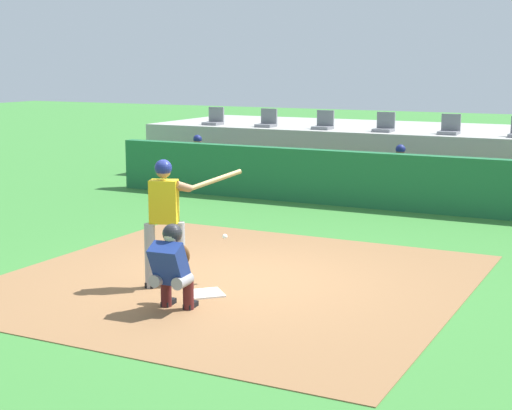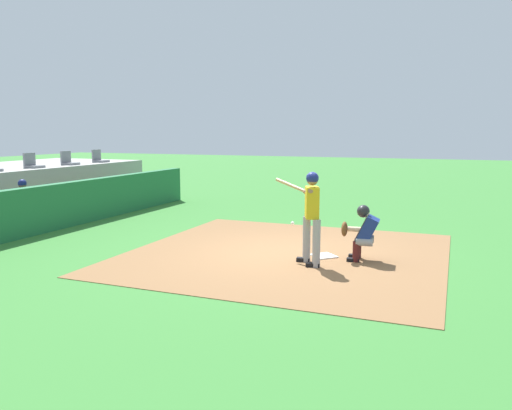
# 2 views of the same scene
# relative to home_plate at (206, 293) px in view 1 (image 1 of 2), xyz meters

# --- Properties ---
(ground_plane) EXTENTS (80.00, 80.00, 0.00)m
(ground_plane) POSITION_rel_home_plate_xyz_m (0.00, 0.80, -0.02)
(ground_plane) COLOR #387A33
(dirt_infield) EXTENTS (6.40, 6.40, 0.01)m
(dirt_infield) POSITION_rel_home_plate_xyz_m (0.00, 0.80, -0.02)
(dirt_infield) COLOR olive
(dirt_infield) RESTS_ON ground
(home_plate) EXTENTS (0.62, 0.62, 0.02)m
(home_plate) POSITION_rel_home_plate_xyz_m (0.00, 0.00, 0.00)
(home_plate) COLOR white
(home_plate) RESTS_ON dirt_infield
(batter_at_plate) EXTENTS (0.96, 1.19, 1.80)m
(batter_at_plate) POSITION_rel_home_plate_xyz_m (-0.68, 0.10, 1.01)
(batter_at_plate) COLOR #99999E
(batter_at_plate) RESTS_ON ground
(catcher_crouched) EXTENTS (0.51, 1.81, 1.13)m
(catcher_crouched) POSITION_rel_home_plate_xyz_m (-0.02, -0.77, 0.58)
(catcher_crouched) COLOR gray
(catcher_crouched) RESTS_ON ground
(dugout_wall) EXTENTS (13.00, 0.30, 1.20)m
(dugout_wall) POSITION_rel_home_plate_xyz_m (0.00, 7.30, 0.58)
(dugout_wall) COLOR #1E6638
(dugout_wall) RESTS_ON ground
(dugout_bench) EXTENTS (11.80, 0.44, 0.45)m
(dugout_bench) POSITION_rel_home_plate_xyz_m (0.00, 8.30, 0.20)
(dugout_bench) COLOR olive
(dugout_bench) RESTS_ON ground
(dugout_player_0) EXTENTS (0.49, 0.70, 1.30)m
(dugout_player_0) POSITION_rel_home_plate_xyz_m (-5.08, 8.14, 0.65)
(dugout_player_0) COLOR #939399
(dugout_player_0) RESTS_ON ground
(dugout_player_1) EXTENTS (0.49, 0.70, 1.30)m
(dugout_player_1) POSITION_rel_home_plate_xyz_m (0.19, 8.14, 0.65)
(dugout_player_1) COLOR #939399
(dugout_player_1) RESTS_ON ground
(stands_platform) EXTENTS (15.00, 4.40, 1.40)m
(stands_platform) POSITION_rel_home_plate_xyz_m (0.00, 11.70, 0.68)
(stands_platform) COLOR #9E9E99
(stands_platform) RESTS_ON ground
(stadium_seat_0) EXTENTS (0.46, 0.46, 0.48)m
(stadium_seat_0) POSITION_rel_home_plate_xyz_m (-5.69, 10.18, 1.51)
(stadium_seat_0) COLOR slate
(stadium_seat_0) RESTS_ON stands_platform
(stadium_seat_1) EXTENTS (0.46, 0.46, 0.48)m
(stadium_seat_1) POSITION_rel_home_plate_xyz_m (-4.06, 10.18, 1.51)
(stadium_seat_1) COLOR slate
(stadium_seat_1) RESTS_ON stands_platform
(stadium_seat_2) EXTENTS (0.46, 0.46, 0.48)m
(stadium_seat_2) POSITION_rel_home_plate_xyz_m (-2.44, 10.18, 1.51)
(stadium_seat_2) COLOR slate
(stadium_seat_2) RESTS_ON stands_platform
(stadium_seat_3) EXTENTS (0.46, 0.46, 0.48)m
(stadium_seat_3) POSITION_rel_home_plate_xyz_m (-0.81, 10.18, 1.51)
(stadium_seat_3) COLOR slate
(stadium_seat_3) RESTS_ON stands_platform
(stadium_seat_4) EXTENTS (0.46, 0.46, 0.48)m
(stadium_seat_4) POSITION_rel_home_plate_xyz_m (0.81, 10.18, 1.51)
(stadium_seat_4) COLOR slate
(stadium_seat_4) RESTS_ON stands_platform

